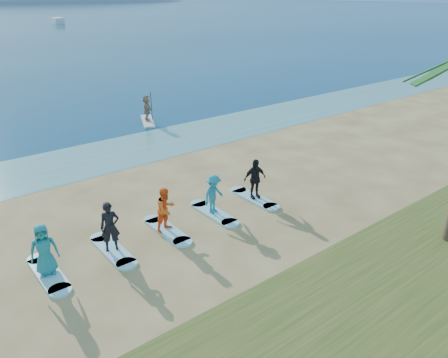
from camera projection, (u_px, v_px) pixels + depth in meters
ground at (229, 232)px, 16.27m from camera, size 600.00×600.00×0.00m
shallow_water at (108, 155)px, 23.81m from camera, size 600.00×600.00×0.00m
island_ridge at (54, 3)px, 285.82m from camera, size 220.00×56.00×18.00m
paddleboard at (148, 121)px, 29.66m from camera, size 1.85×3.03×0.12m
paddleboarder at (147, 108)px, 29.29m from camera, size 1.03×1.68×1.73m
boat_offshore_b at (58, 24)px, 114.54m from camera, size 2.91×5.64×1.45m
surfboard_0 at (49, 274)px, 13.78m from camera, size 0.70×2.20×0.09m
student_0 at (44, 250)px, 13.42m from camera, size 0.94×0.71×1.72m
surfboard_1 at (113, 250)px, 15.02m from camera, size 0.70×2.20×0.09m
student_1 at (110, 227)px, 14.65m from camera, size 0.75×0.62×1.77m
surfboard_2 at (167, 230)px, 16.27m from camera, size 0.70×2.20×0.09m
student_2 at (166, 209)px, 15.91m from camera, size 0.94×0.81×1.68m
surfboard_3 at (214, 213)px, 17.51m from camera, size 0.70×2.20×0.09m
student_3 at (214, 194)px, 17.17m from camera, size 1.15×0.84×1.61m
surfboard_4 at (254, 198)px, 18.76m from camera, size 0.70×2.20×0.09m
student_4 at (255, 179)px, 18.39m from camera, size 1.09×0.65×1.74m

